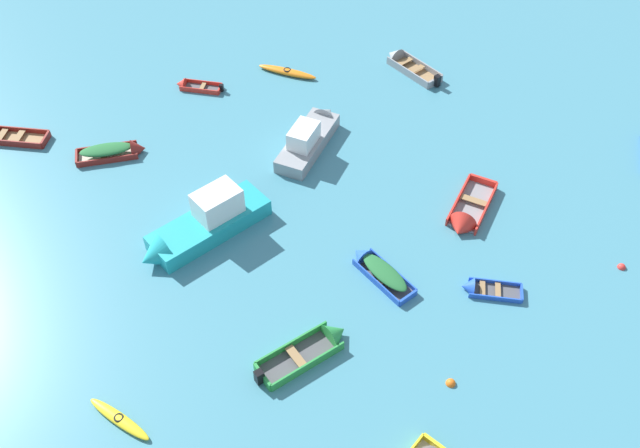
# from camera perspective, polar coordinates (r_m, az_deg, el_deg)

# --- Properties ---
(kayak_yellow_distant_center) EXTENTS (2.89, 1.96, 0.29)m
(kayak_yellow_distant_center) POSITION_cam_1_polar(r_m,az_deg,el_deg) (28.82, -16.07, -15.05)
(kayak_yellow_distant_center) COLOR yellow
(kayak_yellow_distant_center) RESTS_ON ground_plane
(rowboat_red_center) EXTENTS (2.95, 1.17, 0.78)m
(rowboat_red_center) POSITION_cam_1_polar(r_m,az_deg,el_deg) (42.92, -10.48, 11.03)
(rowboat_red_center) COLOR #4C4C51
(rowboat_red_center) RESTS_ON ground_plane
(rowboat_blue_outer_right) EXTENTS (3.17, 3.35, 1.02)m
(rowboat_blue_outer_right) POSITION_cam_1_polar(r_m,az_deg,el_deg) (31.87, 4.59, -3.54)
(rowboat_blue_outer_right) COLOR #4C4C51
(rowboat_blue_outer_right) RESTS_ON ground_plane
(rowboat_grey_cluster_inner) EXTENTS (3.62, 3.76, 1.18)m
(rowboat_grey_cluster_inner) POSITION_cam_1_polar(r_m,az_deg,el_deg) (44.36, 6.88, 12.93)
(rowboat_grey_cluster_inner) COLOR #99754C
(rowboat_grey_cluster_inner) RESTS_ON ground_plane
(motor_launch_turquoise_far_back) EXTENTS (6.07, 5.95, 2.57)m
(motor_launch_turquoise_far_back) POSITION_cam_1_polar(r_m,az_deg,el_deg) (33.36, -9.68, -0.13)
(motor_launch_turquoise_far_back) COLOR teal
(motor_launch_turquoise_far_back) RESTS_ON ground_plane
(kayak_orange_near_camera) EXTENTS (3.75, 1.69, 0.36)m
(kayak_orange_near_camera) POSITION_cam_1_polar(r_m,az_deg,el_deg) (43.40, -2.69, 12.31)
(kayak_orange_near_camera) COLOR orange
(kayak_orange_near_camera) RESTS_ON ground_plane
(rowboat_green_cluster_outer) EXTENTS (3.97, 3.49, 1.20)m
(rowboat_green_cluster_outer) POSITION_cam_1_polar(r_m,az_deg,el_deg) (29.38, -0.16, -9.83)
(rowboat_green_cluster_outer) COLOR #4C4C51
(rowboat_green_cluster_outer) RESTS_ON ground_plane
(rowboat_maroon_midfield_left) EXTENTS (3.81, 2.10, 1.08)m
(rowboat_maroon_midfield_left) POSITION_cam_1_polar(r_m,az_deg,el_deg) (38.93, -16.16, 5.78)
(rowboat_maroon_midfield_left) COLOR beige
(rowboat_maroon_midfield_left) RESTS_ON ground_plane
(rowboat_red_back_row_center) EXTENTS (2.93, 4.36, 1.39)m
(rowboat_red_back_row_center) POSITION_cam_1_polar(r_m,az_deg,el_deg) (34.64, 11.76, 0.45)
(rowboat_red_back_row_center) COLOR gray
(rowboat_red_back_row_center) RESTS_ON ground_plane
(rowboat_blue_outer_left) EXTENTS (2.75, 1.19, 0.89)m
(rowboat_blue_outer_left) POSITION_cam_1_polar(r_m,az_deg,el_deg) (32.00, 12.80, -5.15)
(rowboat_blue_outer_left) COLOR #4C4C51
(rowboat_blue_outer_left) RESTS_ON ground_plane
(motor_launch_grey_far_right) EXTENTS (3.36, 5.80, 2.04)m
(motor_launch_grey_far_right) POSITION_cam_1_polar(r_m,az_deg,el_deg) (37.90, -0.77, 7.21)
(motor_launch_grey_far_right) COLOR gray
(motor_launch_grey_far_right) RESTS_ON ground_plane
(mooring_buoy_near_foreground) EXTENTS (0.41, 0.41, 0.41)m
(mooring_buoy_near_foreground) POSITION_cam_1_polar(r_m,az_deg,el_deg) (29.15, 10.61, -12.67)
(mooring_buoy_near_foreground) COLOR orange
(mooring_buoy_near_foreground) RESTS_ON ground_plane
(mooring_buoy_between_boats_right) EXTENTS (0.38, 0.38, 0.38)m
(mooring_buoy_between_boats_right) POSITION_cam_1_polar(r_m,az_deg,el_deg) (35.00, 23.37, -3.27)
(mooring_buoy_between_boats_right) COLOR red
(mooring_buoy_between_boats_right) RESTS_ON ground_plane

